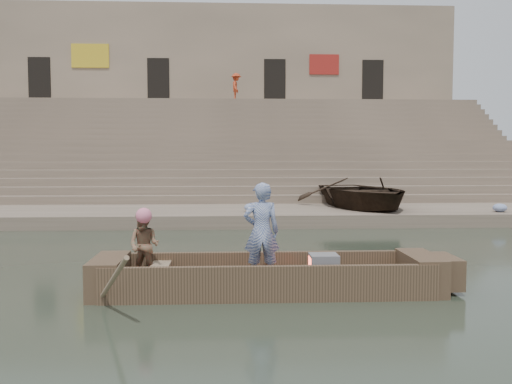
{
  "coord_description": "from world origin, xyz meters",
  "views": [
    {
      "loc": [
        2.06,
        -10.74,
        2.29
      ],
      "look_at": [
        2.71,
        1.89,
        1.4
      ],
      "focal_mm": 39.99,
      "sensor_mm": 36.0,
      "label": 1
    }
  ],
  "objects": [
    {
      "name": "pedestrian",
      "position": [
        2.62,
        21.74,
        5.97
      ],
      "size": [
        0.65,
        1.04,
        1.54
      ],
      "primitive_type": "imported",
      "rotation": [
        0.0,
        0.0,
        1.49
      ],
      "color": "#B83D1F",
      "rests_on": "upper_landing"
    },
    {
      "name": "upper_landing",
      "position": [
        0.0,
        22.5,
        2.6
      ],
      "size": [
        32.0,
        3.0,
        5.2
      ],
      "primitive_type": "cube",
      "color": "#826F5D",
      "rests_on": "ground"
    },
    {
      "name": "rowboat_trim",
      "position": [
        2.92,
        -1.61,
        0.31
      ],
      "size": [
        6.04,
        2.63,
        1.77
      ],
      "color": "brown",
      "rests_on": "ground"
    },
    {
      "name": "rowing_man",
      "position": [
        0.71,
        -1.47,
        0.77
      ],
      "size": [
        0.64,
        0.56,
        1.1
      ],
      "primitive_type": "imported",
      "rotation": [
        0.0,
        0.0,
        -0.32
      ],
      "color": "#26734A",
      "rests_on": "main_rowboat"
    },
    {
      "name": "mid_landing",
      "position": [
        0.0,
        15.5,
        1.4
      ],
      "size": [
        32.0,
        3.0,
        2.8
      ],
      "primitive_type": "cube",
      "color": "#826F5D",
      "rests_on": "ground"
    },
    {
      "name": "building_wall",
      "position": [
        0.0,
        26.5,
        5.6
      ],
      "size": [
        32.0,
        5.07,
        11.2
      ],
      "color": "#9C846A",
      "rests_on": "ground"
    },
    {
      "name": "beached_rowboat",
      "position": [
        6.68,
        8.31,
        0.92
      ],
      "size": [
        4.45,
        5.6,
        1.04
      ],
      "primitive_type": "imported",
      "rotation": [
        0.0,
        0.0,
        0.19
      ],
      "color": "#2D2116",
      "rests_on": "lower_landing"
    },
    {
      "name": "ground",
      "position": [
        0.0,
        0.0,
        0.0
      ],
      "size": [
        120.0,
        120.0,
        0.0
      ],
      "primitive_type": "plane",
      "color": "#273024",
      "rests_on": "ground"
    },
    {
      "name": "main_rowboat",
      "position": [
        2.71,
        -1.61,
        0.11
      ],
      "size": [
        5.0,
        1.3,
        0.22
      ],
      "primitive_type": "cube",
      "color": "brown",
      "rests_on": "ground"
    },
    {
      "name": "ghat_steps",
      "position": [
        0.0,
        17.19,
        1.8
      ],
      "size": [
        32.0,
        11.0,
        5.2
      ],
      "color": "#826F5D",
      "rests_on": "ground"
    },
    {
      "name": "cloth_bundles",
      "position": [
        4.03,
        7.91,
        0.53
      ],
      "size": [
        18.64,
        2.92,
        0.26
      ],
      "color": "#3F5999",
      "rests_on": "lower_landing"
    },
    {
      "name": "standing_man",
      "position": [
        2.62,
        -1.7,
        1.01
      ],
      "size": [
        0.59,
        0.4,
        1.58
      ],
      "primitive_type": "imported",
      "rotation": [
        0.0,
        0.0,
        3.17
      ],
      "color": "navy",
      "rests_on": "main_rowboat"
    },
    {
      "name": "television",
      "position": [
        3.63,
        -1.61,
        0.42
      ],
      "size": [
        0.46,
        0.42,
        0.4
      ],
      "color": "slate",
      "rests_on": "main_rowboat"
    },
    {
      "name": "lower_landing",
      "position": [
        0.0,
        8.0,
        0.2
      ],
      "size": [
        32.0,
        4.0,
        0.4
      ],
      "primitive_type": "cube",
      "color": "#826F5D",
      "rests_on": "ground"
    }
  ]
}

